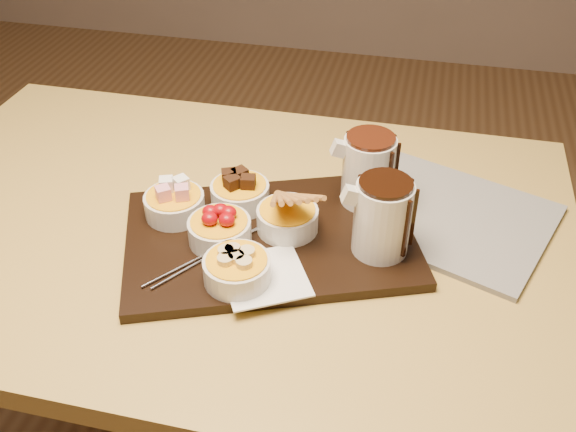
% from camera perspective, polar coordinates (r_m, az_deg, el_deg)
% --- Properties ---
extents(dining_table, '(1.20, 0.80, 0.75)m').
position_cam_1_polar(dining_table, '(1.16, -5.88, -4.20)').
color(dining_table, '#B99844').
rests_on(dining_table, ground).
extents(serving_board, '(0.54, 0.45, 0.02)m').
position_cam_1_polar(serving_board, '(1.04, -1.61, -2.01)').
color(serving_board, black).
rests_on(serving_board, dining_table).
extents(napkin, '(0.16, 0.16, 0.00)m').
position_cam_1_polar(napkin, '(0.96, -2.10, -5.39)').
color(napkin, white).
rests_on(napkin, serving_board).
extents(bowl_marshmallows, '(0.10, 0.10, 0.04)m').
position_cam_1_polar(bowl_marshmallows, '(1.08, -10.03, 0.96)').
color(bowl_marshmallows, silver).
rests_on(bowl_marshmallows, serving_board).
extents(bowl_cake, '(0.10, 0.10, 0.04)m').
position_cam_1_polar(bowl_cake, '(1.09, -4.28, 1.91)').
color(bowl_cake, silver).
rests_on(bowl_cake, serving_board).
extents(bowl_strawberries, '(0.10, 0.10, 0.04)m').
position_cam_1_polar(bowl_strawberries, '(1.02, -6.09, -1.36)').
color(bowl_strawberries, silver).
rests_on(bowl_strawberries, serving_board).
extents(bowl_biscotti, '(0.10, 0.10, 0.04)m').
position_cam_1_polar(bowl_biscotti, '(1.03, -0.05, -0.31)').
color(bowl_biscotti, silver).
rests_on(bowl_biscotti, serving_board).
extents(bowl_bananas, '(0.10, 0.10, 0.04)m').
position_cam_1_polar(bowl_bananas, '(0.94, -4.55, -4.83)').
color(bowl_bananas, silver).
rests_on(bowl_bananas, serving_board).
extents(pitcher_dark_chocolate, '(0.11, 0.11, 0.12)m').
position_cam_1_polar(pitcher_dark_chocolate, '(0.98, 8.38, -0.20)').
color(pitcher_dark_chocolate, silver).
rests_on(pitcher_dark_chocolate, serving_board).
extents(pitcher_milk_chocolate, '(0.11, 0.11, 0.12)m').
position_cam_1_polar(pitcher_milk_chocolate, '(1.08, 7.13, 4.00)').
color(pitcher_milk_chocolate, silver).
rests_on(pitcher_milk_chocolate, serving_board).
extents(fondue_skewers, '(0.23, 0.18, 0.01)m').
position_cam_1_polar(fondue_skewers, '(1.01, -6.52, -2.97)').
color(fondue_skewers, silver).
rests_on(fondue_skewers, serving_board).
extents(newspaper, '(0.42, 0.38, 0.01)m').
position_cam_1_polar(newspaper, '(1.13, 13.69, 0.11)').
color(newspaper, beige).
rests_on(newspaper, dining_table).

